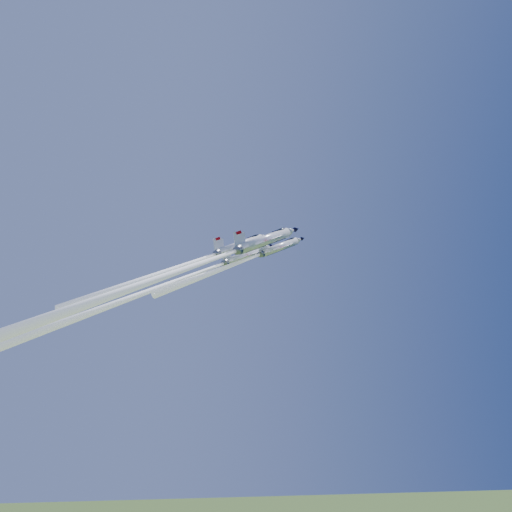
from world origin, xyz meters
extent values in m
cylinder|color=white|center=(5.82, 1.67, 83.66)|extent=(6.26, 4.29, 10.30)
cone|color=white|center=(11.03, 3.77, 86.45)|extent=(2.82, 2.51, 2.55)
cone|color=black|center=(12.24, 4.26, 87.10)|extent=(1.42, 1.26, 1.28)
cone|color=slate|center=(1.01, -0.26, 81.08)|extent=(2.44, 2.31, 1.68)
ellipsoid|color=black|center=(8.95, 2.90, 86.02)|extent=(2.84, 1.94, 1.93)
cube|color=black|center=(7.76, 2.41, 85.63)|extent=(0.97, 0.53, 0.68)
cube|color=white|center=(5.03, 1.36, 82.99)|extent=(6.22, 9.11, 1.94)
cube|color=white|center=(7.14, 3.40, 84.45)|extent=(2.83, 2.02, 1.38)
cube|color=white|center=(8.01, 1.37, 84.36)|extent=(2.83, 2.02, 1.38)
cube|color=white|center=(1.74, 0.03, 81.37)|extent=(3.30, 4.97, 1.01)
cube|color=white|center=(1.39, -0.18, 82.80)|extent=(2.86, 1.37, 3.32)
cube|color=#AF080B|center=(1.13, -0.33, 83.98)|extent=(1.14, 0.60, 0.91)
cube|color=black|center=(6.14, 1.84, 82.93)|extent=(7.57, 3.42, 4.05)
sphere|color=white|center=(0.83, -0.34, 80.98)|extent=(0.97, 0.88, 0.83)
cone|color=white|center=(-10.50, -4.91, 74.89)|extent=(12.92, 7.70, 25.50)
cylinder|color=white|center=(-1.13, 5.14, 82.31)|extent=(6.75, 4.63, 11.10)
cone|color=white|center=(4.48, 7.41, 85.32)|extent=(3.04, 2.70, 2.75)
cone|color=black|center=(5.79, 7.93, 86.02)|extent=(1.53, 1.36, 1.38)
cone|color=slate|center=(-6.31, 3.06, 79.53)|extent=(2.63, 2.49, 1.81)
ellipsoid|color=black|center=(2.24, 6.47, 84.86)|extent=(3.06, 2.09, 2.08)
cube|color=black|center=(0.96, 5.94, 84.43)|extent=(1.05, 0.57, 0.73)
cube|color=white|center=(-1.99, 4.81, 81.59)|extent=(6.71, 9.82, 2.09)
cube|color=white|center=(0.30, 7.01, 83.16)|extent=(3.05, 2.18, 1.49)
cube|color=white|center=(1.23, 4.82, 83.07)|extent=(3.05, 2.18, 1.49)
cube|color=white|center=(-5.52, 3.38, 79.85)|extent=(3.55, 5.35, 1.09)
cube|color=white|center=(-5.91, 3.15, 81.38)|extent=(3.08, 1.48, 3.58)
cube|color=#AF080B|center=(-6.18, 2.98, 82.66)|extent=(1.22, 0.65, 0.98)
cube|color=black|center=(-0.78, 5.32, 81.52)|extent=(8.16, 3.69, 4.37)
sphere|color=white|center=(-6.51, 2.98, 79.42)|extent=(1.05, 0.95, 0.89)
cone|color=white|center=(-26.65, -5.14, 68.60)|extent=(21.52, 12.23, 44.57)
cylinder|color=white|center=(0.37, -5.95, 82.28)|extent=(8.02, 5.50, 13.19)
cone|color=white|center=(7.04, -3.27, 85.86)|extent=(3.61, 3.21, 3.27)
cone|color=black|center=(8.59, -2.64, 86.69)|extent=(1.82, 1.62, 1.64)
cone|color=slate|center=(-5.79, -8.43, 78.97)|extent=(3.12, 2.95, 2.15)
ellipsoid|color=black|center=(4.38, -4.38, 85.31)|extent=(3.63, 2.48, 2.47)
cube|color=black|center=(2.85, -5.00, 84.80)|extent=(1.25, 0.67, 0.87)
cube|color=white|center=(-0.65, -6.35, 81.42)|extent=(7.97, 11.67, 2.48)
cube|color=white|center=(2.07, -3.74, 83.29)|extent=(3.63, 2.59, 1.77)
cube|color=white|center=(3.17, -6.34, 83.18)|extent=(3.63, 2.59, 1.77)
cube|color=white|center=(-4.85, -8.05, 79.35)|extent=(4.22, 6.36, 1.29)
cube|color=white|center=(-5.31, -8.32, 81.17)|extent=(3.67, 1.75, 4.25)
cube|color=#AF080B|center=(-5.63, -8.52, 82.69)|extent=(1.45, 0.77, 1.17)
cube|color=black|center=(0.78, -5.74, 81.35)|extent=(9.69, 4.39, 5.19)
sphere|color=white|center=(-6.02, -8.53, 78.85)|extent=(1.25, 1.12, 1.06)
cone|color=white|center=(-25.79, -16.49, 68.23)|extent=(21.58, 12.46, 43.97)
cylinder|color=white|center=(-4.12, -3.03, 81.82)|extent=(6.97, 4.78, 11.47)
cone|color=white|center=(1.68, -0.69, 84.93)|extent=(3.14, 2.79, 2.84)
cone|color=black|center=(3.03, -0.15, 85.65)|extent=(1.58, 1.41, 1.43)
cone|color=slate|center=(-9.47, -5.18, 78.94)|extent=(2.71, 2.57, 1.87)
ellipsoid|color=black|center=(-0.64, -1.65, 84.45)|extent=(3.16, 2.16, 2.15)
cube|color=black|center=(-1.96, -2.20, 84.01)|extent=(1.09, 0.59, 0.75)
cube|color=white|center=(-5.00, -3.37, 81.07)|extent=(6.93, 10.15, 2.16)
cube|color=white|center=(-2.64, -1.10, 82.70)|extent=(3.15, 2.25, 1.54)
cube|color=white|center=(-1.68, -3.36, 82.60)|extent=(3.15, 2.25, 1.54)
cube|color=white|center=(-8.66, -4.85, 79.27)|extent=(3.67, 5.53, 1.13)
cube|color=white|center=(-9.06, -5.09, 80.85)|extent=(3.19, 1.53, 3.70)
cube|color=#AF080B|center=(-9.34, -5.26, 82.17)|extent=(1.26, 0.67, 1.02)
cube|color=black|center=(-3.76, -2.84, 81.01)|extent=(8.43, 3.81, 4.51)
sphere|color=white|center=(-9.68, -5.27, 78.83)|extent=(1.08, 0.98, 0.92)
cone|color=white|center=(-23.76, -10.94, 71.27)|extent=(15.79, 9.30, 31.54)
camera|label=1|loc=(-27.09, -115.28, 44.55)|focal=40.00mm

